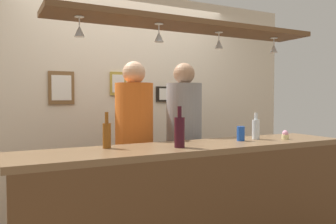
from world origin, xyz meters
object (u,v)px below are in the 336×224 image
(picture_frame_lower_pair, at_px, (168,94))
(picture_frame_crest, at_px, (118,84))
(bottle_wine_dark_red, at_px, (180,131))
(bottle_beer_amber_tall, at_px, (107,134))
(picture_frame_caricature, at_px, (61,88))
(person_middle_orange_shirt, at_px, (134,138))
(drink_can, at_px, (241,134))
(cupcake, at_px, (285,135))
(person_right_grey_shirt, at_px, (184,135))
(bottle_soda_clear, at_px, (256,129))

(picture_frame_lower_pair, height_order, picture_frame_crest, picture_frame_crest)
(bottle_wine_dark_red, height_order, bottle_beer_amber_tall, bottle_wine_dark_red)
(picture_frame_caricature, bearing_deg, person_middle_orange_shirt, -57.88)
(picture_frame_caricature, bearing_deg, picture_frame_lower_pair, 0.00)
(drink_can, xyz_separation_m, picture_frame_caricature, (-1.21, 1.38, 0.40))
(bottle_wine_dark_red, relative_size, picture_frame_crest, 1.15)
(drink_can, xyz_separation_m, picture_frame_lower_pair, (0.02, 1.38, 0.34))
(bottle_beer_amber_tall, xyz_separation_m, cupcake, (1.54, -0.19, -0.06))
(drink_can, height_order, cupcake, drink_can)
(cupcake, bearing_deg, person_middle_orange_shirt, 148.85)
(person_middle_orange_shirt, xyz_separation_m, bottle_wine_dark_red, (0.08, -0.70, 0.12))
(person_right_grey_shirt, distance_m, drink_can, 0.64)
(picture_frame_caricature, bearing_deg, bottle_beer_amber_tall, -86.15)
(drink_can, distance_m, cupcake, 0.43)
(bottle_wine_dark_red, bearing_deg, drink_can, 8.95)
(bottle_soda_clear, distance_m, bottle_beer_amber_tall, 1.31)
(picture_frame_crest, bearing_deg, picture_frame_caricature, 180.00)
(bottle_wine_dark_red, relative_size, picture_frame_lower_pair, 1.00)
(bottle_soda_clear, height_order, cupcake, bottle_soda_clear)
(bottle_wine_dark_red, bearing_deg, cupcake, 0.71)
(person_right_grey_shirt, height_order, picture_frame_caricature, person_right_grey_shirt)
(bottle_soda_clear, xyz_separation_m, picture_frame_lower_pair, (-0.17, 1.36, 0.31))
(picture_frame_caricature, bearing_deg, bottle_soda_clear, -44.12)
(picture_frame_lower_pair, bearing_deg, person_middle_orange_shirt, -133.28)
(bottle_wine_dark_red, xyz_separation_m, drink_can, (0.64, 0.10, -0.06))
(picture_frame_lower_pair, xyz_separation_m, picture_frame_crest, (-0.62, 0.00, 0.11))
(drink_can, distance_m, picture_frame_lower_pair, 1.42)
(bottle_wine_dark_red, distance_m, picture_frame_caricature, 1.63)
(bottle_beer_amber_tall, bearing_deg, bottle_soda_clear, -3.26)
(bottle_wine_dark_red, distance_m, cupcake, 1.06)
(bottle_soda_clear, xyz_separation_m, picture_frame_caricature, (-1.40, 1.36, 0.37))
(bottle_soda_clear, bearing_deg, drink_can, -171.80)
(picture_frame_caricature, bearing_deg, bottle_wine_dark_red, -69.08)
(person_middle_orange_shirt, distance_m, picture_frame_crest, 0.95)
(picture_frame_caricature, bearing_deg, cupcake, -42.08)
(person_right_grey_shirt, bearing_deg, bottle_wine_dark_red, -122.08)
(person_right_grey_shirt, distance_m, bottle_beer_amber_tall, 1.05)
(person_right_grey_shirt, xyz_separation_m, picture_frame_lower_pair, (0.22, 0.78, 0.40))
(bottle_wine_dark_red, height_order, picture_frame_crest, picture_frame_crest)
(bottle_wine_dark_red, height_order, picture_frame_lower_pair, picture_frame_lower_pair)
(bottle_beer_amber_tall, bearing_deg, picture_frame_lower_pair, 48.24)
(cupcake, relative_size, picture_frame_crest, 0.30)
(person_right_grey_shirt, bearing_deg, bottle_beer_amber_tall, -151.61)
(person_middle_orange_shirt, bearing_deg, bottle_soda_clear, -32.27)
(bottle_soda_clear, height_order, drink_can, bottle_soda_clear)
(drink_can, distance_m, picture_frame_crest, 1.58)
(bottle_wine_dark_red, relative_size, picture_frame_caricature, 0.88)
(cupcake, bearing_deg, picture_frame_lower_pair, 105.17)
(bottle_soda_clear, relative_size, bottle_beer_amber_tall, 0.88)
(bottle_soda_clear, xyz_separation_m, bottle_beer_amber_tall, (-1.31, 0.07, 0.01))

